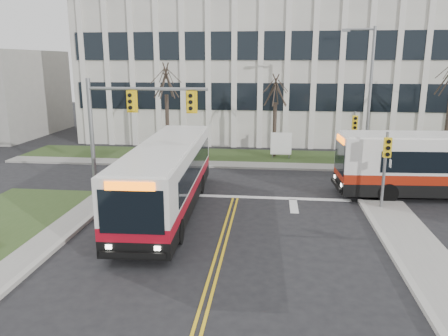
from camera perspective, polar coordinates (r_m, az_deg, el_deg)
ground at (r=15.66m, az=-1.09°, el=-12.82°), size 120.00×120.00×0.00m
sidewalk_cross at (r=30.06m, az=12.23°, el=0.11°), size 44.00×1.60×0.14m
building_lawn at (r=32.78m, az=11.76°, el=1.25°), size 44.00×5.00×0.12m
office_building at (r=44.00m, az=10.74°, el=12.23°), size 40.00×16.00×12.00m
mast_arm_signal at (r=22.50m, az=-13.12°, el=6.39°), size 6.11×0.38×6.20m
signal_pole_near at (r=21.93m, az=20.38°, el=1.04°), size 0.34×0.39×3.80m
signal_pole_far at (r=30.10m, az=16.61°, el=4.59°), size 0.34×0.39×3.80m
streetlight at (r=30.76m, az=18.24°, el=9.72°), size 2.15×0.25×9.20m
directory_sign at (r=31.93m, az=7.46°, el=3.12°), size 1.50×0.12×2.00m
tree_left at (r=32.86m, az=-7.57°, el=11.06°), size 1.80×1.80×7.70m
tree_mid at (r=32.15m, az=6.75°, el=9.90°), size 1.80×1.80×6.82m
bus_main at (r=20.83m, az=-7.41°, el=-1.37°), size 3.06×12.15×3.22m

